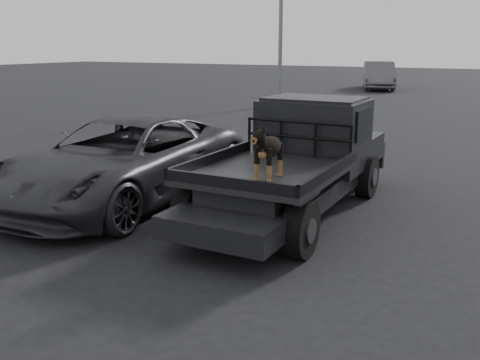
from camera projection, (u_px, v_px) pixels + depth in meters
The scene contains 7 objects.
ground at pixel (268, 271), 6.51m from camera, with size 120.00×120.00×0.00m, color black.
flatbed_ute at pixel (292, 185), 8.66m from camera, with size 2.00×5.40×0.92m, color black, non-canonical shape.
ute_cab at pixel (314, 123), 9.25m from camera, with size 1.72×1.30×0.88m, color black, non-canonical shape.
headache_rack at pixel (298, 139), 8.65m from camera, with size 1.80×0.08×0.55m, color black, non-canonical shape.
dog at pixel (269, 152), 7.14m from camera, with size 0.32×0.60×0.74m, color black, non-canonical shape.
parked_suv at pixel (124, 160), 9.28m from camera, with size 2.40×5.22×1.45m, color #2F2E34.
distant_car_a at pixel (379, 75), 32.51m from camera, with size 1.75×5.02×1.65m, color #55545A.
Camera 1 is at (2.52, -5.49, 2.68)m, focal length 40.00 mm.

